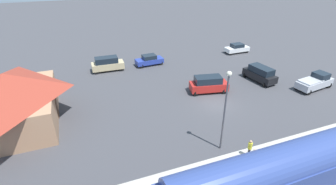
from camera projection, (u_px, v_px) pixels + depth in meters
name	position (u px, v px, depth m)	size (l,w,h in m)	color
ground_plane	(216.00, 104.00, 30.90)	(200.00, 200.00, 0.00)	#424247
platform	(274.00, 156.00, 22.57)	(3.20, 46.00, 0.30)	#B7B2A8
station_building	(10.00, 99.00, 25.84)	(11.51, 9.00, 5.85)	tan
pedestrian_on_platform	(254.00, 156.00, 20.88)	(0.36, 0.36, 1.71)	#333338
pedestrian_waiting_far	(250.00, 147.00, 21.89)	(0.36, 0.36, 1.71)	#333338
suv_tan	(107.00, 64.00, 39.67)	(2.11, 4.96, 2.22)	#C6B284
suv_red	(208.00, 84.00, 33.25)	(2.92, 5.20, 2.22)	red
sedan_blue	(149.00, 60.00, 41.91)	(2.12, 4.61, 1.74)	#283D9E
suv_black	(260.00, 74.00, 36.27)	(5.12, 2.90, 2.22)	black
sedan_white	(237.00, 48.00, 47.43)	(1.90, 4.52, 1.74)	white
pickup_silver	(315.00, 82.00, 34.16)	(2.63, 5.61, 2.14)	silver
light_pole_near_platform	(226.00, 103.00, 21.46)	(0.44, 0.44, 7.78)	#515156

